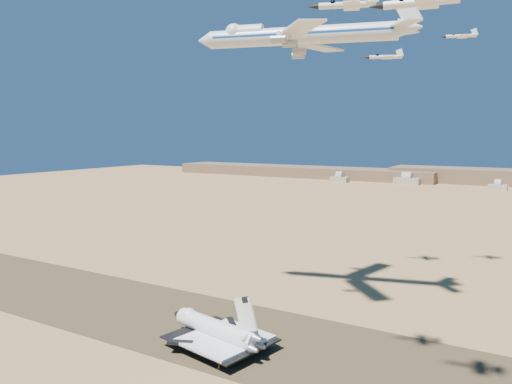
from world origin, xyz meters
The scene contains 12 objects.
ground centered at (0.00, 0.00, 0.00)m, with size 1200.00×1200.00×0.00m, color #AF7B4D.
runway centered at (0.00, 0.00, 0.03)m, with size 600.00×50.00×0.06m, color #4B3A25.
hangars centered at (-64.00, 478.43, 4.83)m, with size 200.50×29.50×30.00m.
shuttle centered at (8.90, -10.54, 4.78)m, with size 36.10×26.76×17.79m.
carrier_747 centered at (12.90, 30.11, 93.10)m, with size 74.45×55.76×18.58m.
crew_a centered at (17.86, -21.75, 0.96)m, with size 0.66×0.43×1.80m, color orange.
crew_b centered at (19.32, -17.64, 0.84)m, with size 0.75×0.43×1.55m, color orange.
crew_c centered at (17.43, -17.36, 0.88)m, with size 0.96×0.49×1.63m, color orange.
chase_jet_a centered at (49.60, -19.46, 87.85)m, with size 14.48×8.51×3.71m.
chase_jet_b centered at (66.72, -28.09, 84.31)m, with size 16.33×9.07×4.08m.
chase_jet_e centered at (28.71, 80.02, 91.50)m, with size 15.56×9.28×4.03m.
chase_jet_f centered at (54.69, 94.05, 99.44)m, with size 14.13×8.30×3.62m.
Camera 1 is at (88.97, -122.58, 60.94)m, focal length 35.00 mm.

